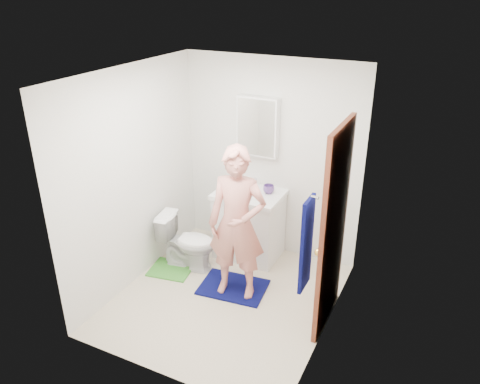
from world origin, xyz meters
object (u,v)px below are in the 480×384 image
at_px(soap_dispenser, 229,183).
at_px(man, 237,224).
at_px(vanity_cabinet, 249,226).
at_px(medicine_cabinet, 258,126).
at_px(towel, 306,244).
at_px(toothbrush_cup, 269,189).
at_px(toilet, 188,242).

bearing_deg(soap_dispenser, man, -57.86).
xyz_separation_m(vanity_cabinet, medicine_cabinet, (0.00, 0.22, 1.20)).
relative_size(towel, toothbrush_cup, 6.13).
distance_m(vanity_cabinet, soap_dispenser, 0.60).
xyz_separation_m(soap_dispenser, toothbrush_cup, (0.46, 0.12, -0.04)).
distance_m(vanity_cabinet, man, 0.93).
relative_size(medicine_cabinet, towel, 0.87).
height_order(vanity_cabinet, soap_dispenser, soap_dispenser).
bearing_deg(towel, soap_dispenser, 134.51).
relative_size(medicine_cabinet, man, 0.42).
distance_m(medicine_cabinet, soap_dispenser, 0.75).
distance_m(vanity_cabinet, medicine_cabinet, 1.22).
bearing_deg(medicine_cabinet, man, -77.56).
bearing_deg(toilet, vanity_cabinet, -52.45).
height_order(towel, toilet, towel).
xyz_separation_m(vanity_cabinet, man, (0.22, -0.78, 0.46)).
bearing_deg(man, soap_dispenser, 111.73).
xyz_separation_m(medicine_cabinet, man, (0.22, -1.00, -0.74)).
bearing_deg(toothbrush_cup, vanity_cabinet, -158.07).
relative_size(medicine_cabinet, soap_dispenser, 3.75).
relative_size(soap_dispenser, man, 0.11).
height_order(toilet, toothbrush_cup, toothbrush_cup).
height_order(vanity_cabinet, medicine_cabinet, medicine_cabinet).
distance_m(vanity_cabinet, towel, 2.08).
bearing_deg(toothbrush_cup, soap_dispenser, -165.15).
xyz_separation_m(towel, toothbrush_cup, (-0.97, 1.57, -0.35)).
relative_size(vanity_cabinet, towel, 1.00).
height_order(towel, man, man).
height_order(medicine_cabinet, man, medicine_cabinet).
xyz_separation_m(medicine_cabinet, towel, (1.18, -1.71, -0.35)).
bearing_deg(toilet, medicine_cabinet, -43.00).
distance_m(vanity_cabinet, toilet, 0.78).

